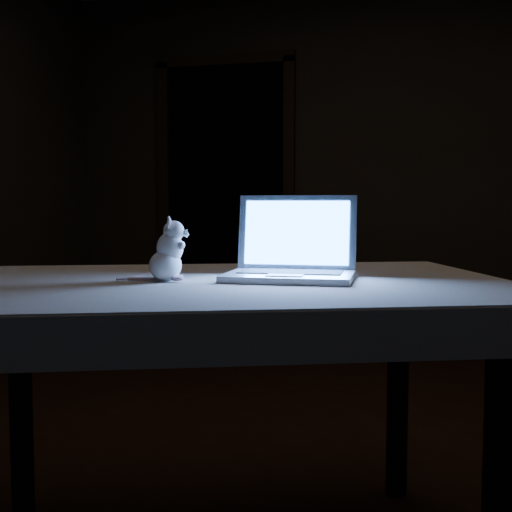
% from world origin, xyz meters
% --- Properties ---
extents(floor, '(5.00, 5.00, 0.00)m').
position_xyz_m(floor, '(0.00, 0.00, 0.00)').
color(floor, black).
rests_on(floor, ground).
extents(back_wall, '(4.50, 0.04, 2.60)m').
position_xyz_m(back_wall, '(0.00, 2.50, 1.30)').
color(back_wall, black).
rests_on(back_wall, ground).
extents(doorway, '(1.06, 0.36, 2.13)m').
position_xyz_m(doorway, '(-1.10, 2.50, 1.06)').
color(doorway, black).
rests_on(doorway, back_wall).
extents(table, '(1.74, 1.44, 0.80)m').
position_xyz_m(table, '(-0.17, -0.63, 0.40)').
color(table, black).
rests_on(table, floor).
extents(tablecloth, '(1.75, 1.30, 0.11)m').
position_xyz_m(tablecloth, '(-0.23, -0.67, 0.76)').
color(tablecloth, beige).
rests_on(tablecloth, table).
extents(laptop, '(0.37, 0.33, 0.24)m').
position_xyz_m(laptop, '(0.01, -0.57, 0.93)').
color(laptop, silver).
rests_on(laptop, tablecloth).
extents(plush_mouse, '(0.14, 0.14, 0.18)m').
position_xyz_m(plush_mouse, '(-0.32, -0.69, 0.90)').
color(plush_mouse, white).
rests_on(plush_mouse, tablecloth).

